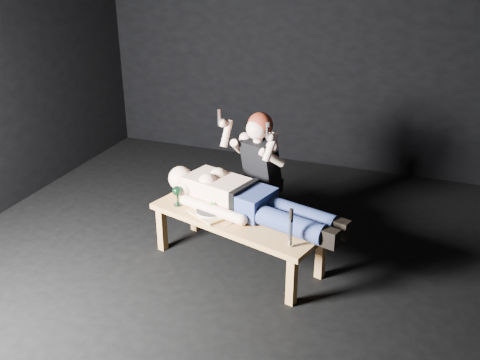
% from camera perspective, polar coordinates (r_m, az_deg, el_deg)
% --- Properties ---
extents(ground, '(5.00, 5.00, 0.00)m').
position_cam_1_polar(ground, '(4.67, -1.23, -8.89)').
color(ground, black).
rests_on(ground, ground).
extents(back_wall, '(5.00, 0.00, 5.00)m').
position_cam_1_polar(back_wall, '(6.39, 7.23, 14.55)').
color(back_wall, black).
rests_on(back_wall, ground).
extents(table, '(1.57, 0.94, 0.45)m').
position_cam_1_polar(table, '(4.58, -0.22, -6.24)').
color(table, '#CA8547').
rests_on(table, ground).
extents(lying_man, '(1.65, 0.90, 0.28)m').
position_cam_1_polar(lying_man, '(4.45, 1.00, -1.86)').
color(lying_man, beige).
rests_on(lying_man, table).
extents(kneeling_woman, '(0.88, 0.92, 1.23)m').
position_cam_1_polar(kneeling_woman, '(4.87, 2.74, 0.78)').
color(kneeling_woman, black).
rests_on(kneeling_woman, ground).
extents(serving_tray, '(0.40, 0.37, 0.02)m').
position_cam_1_polar(serving_tray, '(4.50, -3.21, -3.51)').
color(serving_tray, tan).
rests_on(serving_tray, table).
extents(plate, '(0.30, 0.30, 0.02)m').
position_cam_1_polar(plate, '(4.49, -3.22, -3.30)').
color(plate, white).
rests_on(plate, serving_tray).
extents(apple, '(0.07, 0.07, 0.07)m').
position_cam_1_polar(apple, '(4.47, -2.96, -2.79)').
color(apple, '#43991C').
rests_on(apple, plate).
extents(goblet, '(0.11, 0.11, 0.18)m').
position_cam_1_polar(goblet, '(4.64, -6.58, -1.65)').
color(goblet, black).
rests_on(goblet, table).
extents(fork_flat, '(0.05, 0.16, 0.01)m').
position_cam_1_polar(fork_flat, '(4.58, -5.21, -3.12)').
color(fork_flat, '#B2B2B7').
rests_on(fork_flat, table).
extents(knife_flat, '(0.10, 0.14, 0.01)m').
position_cam_1_polar(knife_flat, '(4.34, -0.87, -4.63)').
color(knife_flat, '#B2B2B7').
rests_on(knife_flat, table).
extents(spoon_flat, '(0.07, 0.15, 0.01)m').
position_cam_1_polar(spoon_flat, '(4.42, -0.78, -4.11)').
color(spoon_flat, '#B2B2B7').
rests_on(spoon_flat, table).
extents(carving_knife, '(0.05, 0.05, 0.31)m').
position_cam_1_polar(carving_knife, '(3.99, 5.34, -5.05)').
color(carving_knife, '#B2B2B7').
rests_on(carving_knife, table).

